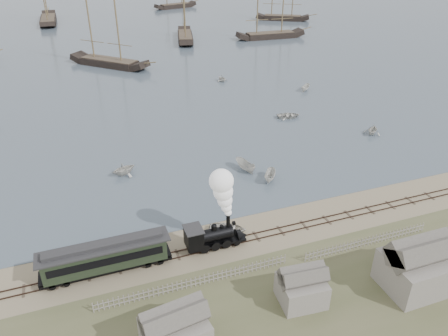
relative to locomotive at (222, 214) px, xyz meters
name	(u,v)px	position (x,y,z in m)	size (l,w,h in m)	color
ground	(233,230)	(2.07, 2.00, -4.02)	(600.00, 600.00, 0.00)	gray
harbor_water	(92,4)	(2.07, 172.00, -3.99)	(600.00, 336.00, 0.06)	#42505F
rail_track	(240,240)	(2.07, 0.00, -3.98)	(120.00, 1.80, 0.16)	#32221B
picket_fence_west	(196,286)	(-4.43, -5.00, -4.02)	(19.00, 0.10, 1.20)	gray
picket_fence_east	(366,246)	(14.57, -5.50, -4.02)	(15.00, 0.10, 1.20)	gray
shed_mid	(300,300)	(4.07, -10.00, -4.02)	(4.00, 3.50, 3.60)	gray
shed_right	(412,286)	(15.07, -12.00, -4.02)	(6.00, 5.00, 5.10)	gray
locomotive	(222,214)	(0.00, 0.00, 0.00)	(6.98, 2.60, 8.70)	black
passenger_coach	(105,256)	(-12.11, 0.00, -2.06)	(12.70, 2.45, 3.08)	black
beached_dinghy	(228,229)	(1.33, 1.83, -3.59)	(4.18, 2.99, 0.87)	beige
rowboat_1	(124,169)	(-7.58, 18.78, -3.06)	(3.42, 2.95, 1.80)	beige
rowboat_2	(245,166)	(8.48, 14.10, -3.24)	(3.76, 1.41, 1.45)	beige
rowboat_3	(289,115)	(23.05, 29.12, -3.53)	(4.16, 2.97, 0.86)	beige
rowboat_4	(373,129)	(32.80, 18.20, -3.14)	(3.14, 2.71, 1.66)	beige
rowboat_5	(305,88)	(33.04, 40.91, -3.36)	(3.12, 1.17, 1.21)	beige
rowboat_7	(222,78)	(18.83, 52.51, -3.24)	(2.75, 2.37, 1.45)	beige
rowboat_8	(270,176)	(10.61, 10.43, -3.29)	(3.46, 1.30, 1.34)	beige
schooner_2	(104,23)	(-2.81, 73.11, 6.04)	(21.03, 4.85, 20.00)	black
schooner_3	(184,5)	(21.80, 92.98, 6.04)	(19.89, 4.59, 20.00)	black
schooner_4	(272,3)	(46.56, 86.54, 6.04)	(20.78, 4.80, 20.00)	black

